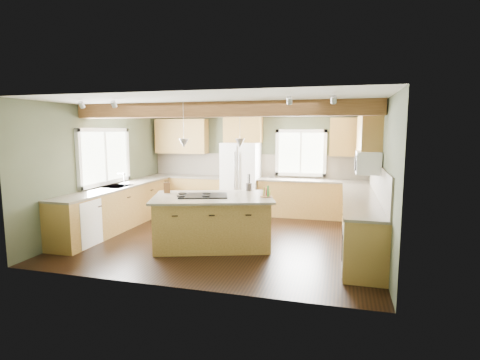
# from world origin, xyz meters

# --- Properties ---
(floor) EXTENTS (5.60, 5.60, 0.00)m
(floor) POSITION_xyz_m (0.00, 0.00, 0.00)
(floor) COLOR black
(floor) RESTS_ON ground
(ceiling) EXTENTS (5.60, 5.60, 0.00)m
(ceiling) POSITION_xyz_m (0.00, 0.00, 2.60)
(ceiling) COLOR silver
(ceiling) RESTS_ON wall_back
(wall_back) EXTENTS (5.60, 0.00, 5.60)m
(wall_back) POSITION_xyz_m (0.00, 2.50, 1.30)
(wall_back) COLOR #404632
(wall_back) RESTS_ON ground
(wall_left) EXTENTS (0.00, 5.00, 5.00)m
(wall_left) POSITION_xyz_m (-2.80, 0.00, 1.30)
(wall_left) COLOR #404632
(wall_left) RESTS_ON ground
(wall_right) EXTENTS (0.00, 5.00, 5.00)m
(wall_right) POSITION_xyz_m (2.80, 0.00, 1.30)
(wall_right) COLOR #404632
(wall_right) RESTS_ON ground
(ceiling_beam) EXTENTS (5.55, 0.26, 0.26)m
(ceiling_beam) POSITION_xyz_m (0.00, -0.58, 2.47)
(ceiling_beam) COLOR #4E2D16
(ceiling_beam) RESTS_ON ceiling
(soffit_trim) EXTENTS (5.55, 0.20, 0.10)m
(soffit_trim) POSITION_xyz_m (0.00, 2.40, 2.54)
(soffit_trim) COLOR #4E2D16
(soffit_trim) RESTS_ON ceiling
(backsplash_back) EXTENTS (5.58, 0.03, 0.58)m
(backsplash_back) POSITION_xyz_m (0.00, 2.48, 1.21)
(backsplash_back) COLOR brown
(backsplash_back) RESTS_ON wall_back
(backsplash_right) EXTENTS (0.03, 3.70, 0.58)m
(backsplash_right) POSITION_xyz_m (2.78, 0.05, 1.21)
(backsplash_right) COLOR brown
(backsplash_right) RESTS_ON wall_right
(base_cab_back_left) EXTENTS (2.02, 0.60, 0.88)m
(base_cab_back_left) POSITION_xyz_m (-1.79, 2.20, 0.44)
(base_cab_back_left) COLOR brown
(base_cab_back_left) RESTS_ON floor
(counter_back_left) EXTENTS (2.06, 0.64, 0.04)m
(counter_back_left) POSITION_xyz_m (-1.79, 2.20, 0.90)
(counter_back_left) COLOR #4E4639
(counter_back_left) RESTS_ON base_cab_back_left
(base_cab_back_right) EXTENTS (2.62, 0.60, 0.88)m
(base_cab_back_right) POSITION_xyz_m (1.49, 2.20, 0.44)
(base_cab_back_right) COLOR brown
(base_cab_back_right) RESTS_ON floor
(counter_back_right) EXTENTS (2.66, 0.64, 0.04)m
(counter_back_right) POSITION_xyz_m (1.49, 2.20, 0.90)
(counter_back_right) COLOR #4E4639
(counter_back_right) RESTS_ON base_cab_back_right
(base_cab_left) EXTENTS (0.60, 3.70, 0.88)m
(base_cab_left) POSITION_xyz_m (-2.50, 0.05, 0.44)
(base_cab_left) COLOR brown
(base_cab_left) RESTS_ON floor
(counter_left) EXTENTS (0.64, 3.74, 0.04)m
(counter_left) POSITION_xyz_m (-2.50, 0.05, 0.90)
(counter_left) COLOR #4E4639
(counter_left) RESTS_ON base_cab_left
(base_cab_right) EXTENTS (0.60, 3.70, 0.88)m
(base_cab_right) POSITION_xyz_m (2.50, 0.05, 0.44)
(base_cab_right) COLOR brown
(base_cab_right) RESTS_ON floor
(counter_right) EXTENTS (0.64, 3.74, 0.04)m
(counter_right) POSITION_xyz_m (2.50, 0.05, 0.90)
(counter_right) COLOR #4E4639
(counter_right) RESTS_ON base_cab_right
(upper_cab_back_left) EXTENTS (1.40, 0.35, 0.90)m
(upper_cab_back_left) POSITION_xyz_m (-1.99, 2.33, 1.95)
(upper_cab_back_left) COLOR brown
(upper_cab_back_left) RESTS_ON wall_back
(upper_cab_over_fridge) EXTENTS (0.96, 0.35, 0.70)m
(upper_cab_over_fridge) POSITION_xyz_m (-0.30, 2.33, 2.15)
(upper_cab_over_fridge) COLOR brown
(upper_cab_over_fridge) RESTS_ON wall_back
(upper_cab_right) EXTENTS (0.35, 2.20, 0.90)m
(upper_cab_right) POSITION_xyz_m (2.62, 0.90, 1.95)
(upper_cab_right) COLOR brown
(upper_cab_right) RESTS_ON wall_right
(upper_cab_back_corner) EXTENTS (0.90, 0.35, 0.90)m
(upper_cab_back_corner) POSITION_xyz_m (2.30, 2.33, 1.95)
(upper_cab_back_corner) COLOR brown
(upper_cab_back_corner) RESTS_ON wall_back
(window_left) EXTENTS (0.04, 1.60, 1.05)m
(window_left) POSITION_xyz_m (-2.78, 0.05, 1.55)
(window_left) COLOR white
(window_left) RESTS_ON wall_left
(window_back) EXTENTS (1.10, 0.04, 1.00)m
(window_back) POSITION_xyz_m (1.15, 2.48, 1.55)
(window_back) COLOR white
(window_back) RESTS_ON wall_back
(sink) EXTENTS (0.50, 0.65, 0.03)m
(sink) POSITION_xyz_m (-2.50, 0.05, 0.91)
(sink) COLOR #262628
(sink) RESTS_ON counter_left
(faucet) EXTENTS (0.02, 0.02, 0.28)m
(faucet) POSITION_xyz_m (-2.32, 0.05, 1.05)
(faucet) COLOR #B2B2B7
(faucet) RESTS_ON sink
(dishwasher) EXTENTS (0.60, 0.60, 0.84)m
(dishwasher) POSITION_xyz_m (-2.49, -1.25, 0.43)
(dishwasher) COLOR white
(dishwasher) RESTS_ON floor
(oven) EXTENTS (0.60, 0.72, 0.84)m
(oven) POSITION_xyz_m (2.49, -1.25, 0.43)
(oven) COLOR white
(oven) RESTS_ON floor
(microwave) EXTENTS (0.40, 0.70, 0.38)m
(microwave) POSITION_xyz_m (2.58, -0.05, 1.55)
(microwave) COLOR white
(microwave) RESTS_ON wall_right
(pendant_left) EXTENTS (0.18, 0.18, 0.16)m
(pendant_left) POSITION_xyz_m (-0.59, -0.73, 1.88)
(pendant_left) COLOR #B2B2B7
(pendant_left) RESTS_ON ceiling
(pendant_right) EXTENTS (0.18, 0.18, 0.16)m
(pendant_right) POSITION_xyz_m (0.36, -0.42, 1.88)
(pendant_right) COLOR #B2B2B7
(pendant_right) RESTS_ON ceiling
(refrigerator) EXTENTS (0.90, 0.74, 1.80)m
(refrigerator) POSITION_xyz_m (-0.30, 2.12, 0.90)
(refrigerator) COLOR white
(refrigerator) RESTS_ON floor
(island) EXTENTS (2.28, 1.78, 0.88)m
(island) POSITION_xyz_m (-0.11, -0.58, 0.44)
(island) COLOR olive
(island) RESTS_ON floor
(island_top) EXTENTS (2.45, 1.95, 0.04)m
(island_top) POSITION_xyz_m (-0.11, -0.58, 0.90)
(island_top) COLOR #4E4639
(island_top) RESTS_ON island
(cooktop) EXTENTS (1.00, 0.82, 0.02)m
(cooktop) POSITION_xyz_m (-0.27, -0.63, 0.93)
(cooktop) COLOR black
(cooktop) RESTS_ON island_top
(knife_block) EXTENTS (0.15, 0.13, 0.20)m
(knife_block) POSITION_xyz_m (-1.07, -0.48, 1.02)
(knife_block) COLOR brown
(knife_block) RESTS_ON island_top
(utensil_crock) EXTENTS (0.12, 0.12, 0.15)m
(utensil_crock) POSITION_xyz_m (0.39, 0.17, 1.00)
(utensil_crock) COLOR #463C38
(utensil_crock) RESTS_ON island_top
(bottle_tray) EXTENTS (0.30, 0.30, 0.19)m
(bottle_tray) POSITION_xyz_m (0.85, -0.40, 1.02)
(bottle_tray) COLOR brown
(bottle_tray) RESTS_ON island_top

